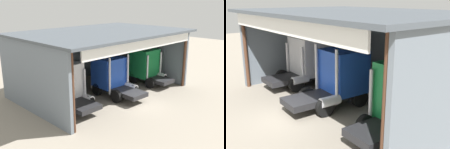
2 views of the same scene
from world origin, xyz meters
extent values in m
plane|color=gray|center=(0.00, 0.00, 0.00)|extent=(80.00, 80.00, 0.00)
cube|color=slate|center=(0.00, 9.63, 2.73)|extent=(14.04, 0.24, 5.46)
cube|color=slate|center=(-7.02, 4.82, 2.73)|extent=(0.24, 9.63, 5.46)
cube|color=#474E55|center=(0.00, 4.50, 5.56)|extent=(14.64, 10.25, 0.20)
cylinder|color=#4C2D1E|center=(-6.77, 0.15, 2.73)|extent=(0.24, 0.24, 5.46)
cylinder|color=#4C2D1E|center=(6.77, 0.15, 2.73)|extent=(0.24, 0.24, 5.46)
cube|color=white|center=(0.00, -0.25, 5.11)|extent=(12.64, 0.12, 0.90)
cube|color=white|center=(-4.66, 4.29, 2.20)|extent=(2.60, 2.40, 2.80)
cube|color=black|center=(-4.65, 5.50, 2.69)|extent=(2.20, 0.07, 0.84)
cube|color=silver|center=(-4.65, 5.53, 0.70)|extent=(2.46, 0.17, 0.44)
cube|color=#232326|center=(-4.67, 2.41, 0.73)|extent=(1.96, 3.43, 0.36)
cylinder|color=silver|center=(-5.83, 2.95, 1.84)|extent=(0.18, 0.18, 2.57)
cylinder|color=silver|center=(-3.50, 2.94, 1.84)|extent=(0.18, 0.18, 2.57)
cylinder|color=silver|center=(-3.50, 2.70, 0.85)|extent=(0.57, 1.20, 0.56)
cylinder|color=black|center=(-5.80, 4.77, 0.55)|extent=(0.31, 1.10, 1.10)
cylinder|color=black|center=(-3.51, 4.76, 0.55)|extent=(0.31, 1.10, 1.10)
cylinder|color=black|center=(-5.81, 2.42, 0.55)|extent=(0.31, 1.10, 1.10)
cylinder|color=black|center=(-3.52, 2.40, 0.55)|extent=(0.31, 1.10, 1.10)
cube|color=#1E47B7|center=(0.04, 3.77, 2.10)|extent=(2.52, 2.34, 2.60)
cube|color=black|center=(0.08, 4.90, 2.56)|extent=(2.07, 0.15, 0.78)
cube|color=silver|center=(0.09, 4.93, 0.70)|extent=(2.31, 0.26, 0.44)
cube|color=#232326|center=(-0.05, 1.74, 0.73)|extent=(1.98, 3.75, 0.36)
cylinder|color=silver|center=(-1.11, 2.55, 2.13)|extent=(0.18, 0.18, 3.16)
cylinder|color=silver|center=(1.07, 2.45, 2.13)|extent=(0.18, 0.18, 3.16)
cylinder|color=silver|center=(1.06, 2.00, 0.85)|extent=(0.61, 1.22, 0.56)
cylinder|color=black|center=(-1.01, 4.26, 0.55)|extent=(0.35, 1.12, 1.10)
cylinder|color=black|center=(1.12, 4.17, 0.55)|extent=(0.35, 1.12, 1.10)
cylinder|color=black|center=(-1.11, 1.79, 0.55)|extent=(0.35, 1.12, 1.10)
cylinder|color=black|center=(1.01, 1.70, 0.55)|extent=(0.35, 1.12, 1.10)
cube|color=#197F3D|center=(4.94, 3.67, 2.14)|extent=(2.41, 2.37, 2.76)
cube|color=black|center=(4.96, 4.86, 2.63)|extent=(2.02, 0.09, 0.83)
cube|color=silver|center=(4.96, 4.89, 0.66)|extent=(2.26, 0.19, 0.44)
cube|color=#232326|center=(4.92, 2.00, 0.69)|extent=(1.83, 3.06, 0.36)
cylinder|color=silver|center=(3.85, 2.37, 1.87)|extent=(0.18, 0.18, 2.71)
cylinder|color=silver|center=(5.99, 2.34, 1.87)|extent=(0.18, 0.18, 2.71)
cylinder|color=silver|center=(5.99, 2.28, 0.81)|extent=(0.58, 1.21, 0.56)
cylinder|color=black|center=(3.91, 4.15, 0.51)|extent=(0.31, 1.03, 1.03)
cylinder|color=black|center=(5.99, 4.12, 0.51)|extent=(0.31, 1.03, 1.03)
cylinder|color=black|center=(3.88, 2.01, 0.51)|extent=(0.31, 1.03, 1.03)
cylinder|color=black|center=(5.96, 1.99, 0.51)|extent=(0.31, 1.03, 1.03)
cylinder|color=gold|center=(3.04, 8.79, 0.47)|extent=(0.58, 0.58, 0.95)
cube|color=#1E59A5|center=(2.54, 7.72, 0.50)|extent=(0.90, 0.60, 1.00)
camera|label=1|loc=(-16.24, -12.63, 8.40)|focal=42.79mm
camera|label=2|loc=(12.23, -6.01, 6.34)|focal=42.46mm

